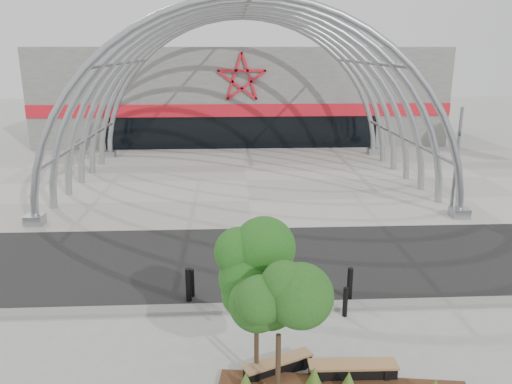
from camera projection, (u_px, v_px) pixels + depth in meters
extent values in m
plane|color=gray|center=(262.00, 305.00, 15.84)|extent=(140.00, 140.00, 0.00)
cube|color=black|center=(257.00, 260.00, 19.20)|extent=(140.00, 7.00, 0.02)
cube|color=#A09B91|center=(246.00, 181.00, 30.71)|extent=(60.00, 17.00, 0.04)
cube|color=slate|center=(263.00, 307.00, 15.58)|extent=(60.00, 0.50, 0.12)
cube|color=slate|center=(240.00, 91.00, 46.89)|extent=(34.00, 15.00, 8.00)
cube|color=black|center=(242.00, 133.00, 40.48)|extent=(22.00, 0.25, 2.60)
cube|color=red|center=(242.00, 110.00, 39.99)|extent=(34.00, 0.30, 1.00)
torus|color=#92989C|center=(252.00, 222.00, 23.52)|extent=(20.36, 0.36, 20.36)
torus|color=#92989C|center=(250.00, 206.00, 25.92)|extent=(20.36, 0.36, 20.36)
torus|color=#92989C|center=(248.00, 192.00, 28.32)|extent=(20.36, 0.36, 20.36)
torus|color=#92989C|center=(246.00, 181.00, 30.72)|extent=(20.36, 0.36, 20.36)
torus|color=#92989C|center=(245.00, 172.00, 33.12)|extent=(20.36, 0.36, 20.36)
torus|color=#92989C|center=(244.00, 163.00, 35.52)|extent=(20.36, 0.36, 20.36)
torus|color=#92989C|center=(243.00, 156.00, 37.92)|extent=(20.36, 0.36, 20.36)
cylinder|color=#92989C|center=(404.00, 138.00, 30.48)|extent=(0.20, 15.00, 0.20)
cylinder|color=#92989C|center=(367.00, 63.00, 29.11)|extent=(0.20, 15.00, 0.20)
cylinder|color=#92989C|center=(246.00, 9.00, 27.95)|extent=(0.20, 15.00, 0.20)
cylinder|color=#92989C|center=(122.00, 63.00, 28.42)|extent=(0.20, 15.00, 0.20)
cylinder|color=#92989C|center=(83.00, 141.00, 29.53)|extent=(0.20, 15.00, 0.20)
cube|color=#92989C|center=(35.00, 220.00, 22.96)|extent=(0.80, 0.80, 0.50)
cube|color=#92989C|center=(110.00, 154.00, 37.36)|extent=(0.80, 0.80, 0.50)
cube|color=#92989C|center=(459.00, 213.00, 23.94)|extent=(0.80, 0.80, 0.50)
cube|color=#92989C|center=(373.00, 151.00, 38.34)|extent=(0.80, 0.80, 0.50)
cone|color=#4E7125|center=(349.00, 381.00, 11.65)|extent=(0.41, 0.41, 0.51)
cone|color=#4E7125|center=(314.00, 376.00, 11.82)|extent=(0.41, 0.41, 0.51)
cone|color=#4E7125|center=(246.00, 382.00, 11.61)|extent=(0.41, 0.41, 0.51)
cylinder|color=gray|center=(456.00, 163.00, 23.70)|extent=(0.15, 0.15, 5.27)
imported|color=black|center=(459.00, 139.00, 23.38)|extent=(0.22, 0.75, 0.15)
cylinder|color=black|center=(256.00, 343.00, 12.17)|extent=(0.12, 0.12, 1.86)
ellipsoid|color=#104B10|center=(256.00, 280.00, 11.70)|extent=(1.60, 1.60, 2.03)
cylinder|color=black|center=(278.00, 370.00, 11.20)|extent=(0.12, 0.12, 1.80)
ellipsoid|color=#123F11|center=(279.00, 305.00, 10.75)|extent=(1.48, 1.48, 1.96)
cube|color=black|center=(278.00, 368.00, 12.48)|extent=(1.77, 1.04, 0.30)
cube|color=black|center=(254.00, 375.00, 12.18)|extent=(0.26, 0.40, 0.36)
cube|color=black|center=(301.00, 360.00, 12.76)|extent=(0.26, 0.40, 0.36)
cube|color=#8D6044|center=(278.00, 361.00, 12.42)|extent=(1.84, 1.12, 0.05)
cube|color=black|center=(352.00, 373.00, 12.24)|extent=(2.13, 0.45, 0.36)
cube|color=black|center=(320.00, 373.00, 12.21)|extent=(0.14, 0.47, 0.42)
cube|color=black|center=(385.00, 371.00, 12.25)|extent=(0.14, 0.47, 0.42)
cube|color=#97613E|center=(353.00, 364.00, 12.17)|extent=(2.18, 0.52, 0.06)
cylinder|color=black|center=(188.00, 285.00, 15.94)|extent=(0.18, 0.18, 1.14)
cylinder|color=black|center=(192.00, 283.00, 16.26)|extent=(0.15, 0.15, 0.97)
cylinder|color=black|center=(306.00, 284.00, 16.07)|extent=(0.17, 0.17, 1.06)
cylinder|color=black|center=(345.00, 302.00, 15.08)|extent=(0.15, 0.15, 0.94)
cylinder|color=black|center=(350.00, 284.00, 16.05)|extent=(0.18, 0.18, 1.11)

